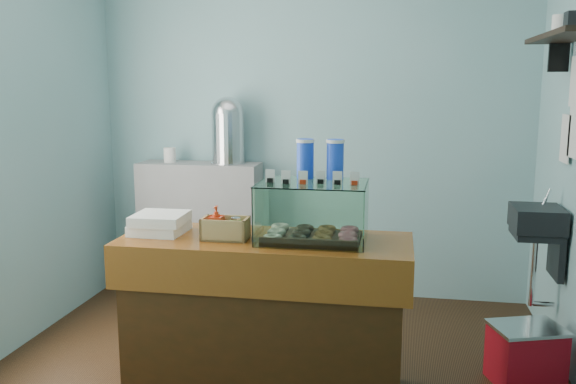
% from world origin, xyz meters
% --- Properties ---
extents(ground, '(3.50, 3.50, 0.00)m').
position_xyz_m(ground, '(0.00, 0.00, 0.00)').
color(ground, black).
rests_on(ground, ground).
extents(room_shell, '(3.54, 3.04, 2.82)m').
position_xyz_m(room_shell, '(0.03, 0.01, 1.71)').
color(room_shell, '#77AAAE').
rests_on(room_shell, ground).
extents(counter, '(1.60, 0.60, 0.90)m').
position_xyz_m(counter, '(0.00, -0.25, 0.46)').
color(counter, '#3E1F0C').
rests_on(counter, ground).
extents(back_shelf, '(1.00, 0.32, 1.10)m').
position_xyz_m(back_shelf, '(-0.90, 1.32, 0.55)').
color(back_shelf, gray).
rests_on(back_shelf, ground).
extents(display_case, '(0.58, 0.43, 0.54)m').
position_xyz_m(display_case, '(0.27, -0.21, 1.08)').
color(display_case, black).
rests_on(display_case, counter).
extents(condiment_crate, '(0.25, 0.15, 0.18)m').
position_xyz_m(condiment_crate, '(-0.22, -0.30, 0.97)').
color(condiment_crate, tan).
rests_on(condiment_crate, counter).
extents(pastry_boxes, '(0.30, 0.30, 0.11)m').
position_xyz_m(pastry_boxes, '(-0.61, -0.24, 0.96)').
color(pastry_boxes, white).
rests_on(pastry_boxes, counter).
extents(coffee_urn, '(0.29, 0.29, 0.54)m').
position_xyz_m(coffee_urn, '(-0.65, 1.33, 1.38)').
color(coffee_urn, silver).
rests_on(coffee_urn, back_shelf).
extents(red_cooler, '(0.47, 0.41, 0.35)m').
position_xyz_m(red_cooler, '(1.48, 0.12, 0.18)').
color(red_cooler, red).
rests_on(red_cooler, ground).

